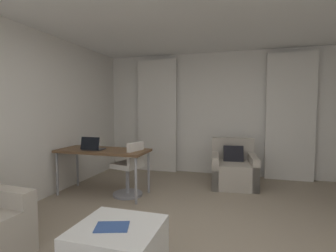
# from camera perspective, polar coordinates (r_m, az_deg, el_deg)

# --- Properties ---
(ground_plane) EXTENTS (12.00, 12.00, 0.00)m
(ground_plane) POSITION_cam_1_polar(r_m,az_deg,el_deg) (3.00, 5.32, -24.31)
(ground_plane) COLOR gray
(wall_window) EXTENTS (5.12, 0.06, 2.60)m
(wall_window) POSITION_cam_1_polar(r_m,az_deg,el_deg) (5.65, 11.29, 2.66)
(wall_window) COLOR silver
(wall_window) RESTS_ON ground
(wall_left) EXTENTS (0.06, 6.12, 2.60)m
(wall_left) POSITION_cam_1_polar(r_m,az_deg,el_deg) (3.99, -33.02, 1.58)
(wall_left) COLOR silver
(wall_left) RESTS_ON ground
(curtain_left_panel) EXTENTS (0.90, 0.06, 2.50)m
(curtain_left_panel) POSITION_cam_1_polar(r_m,az_deg,el_deg) (5.81, -2.47, 2.27)
(curtain_left_panel) COLOR silver
(curtain_left_panel) RESTS_ON ground
(curtain_right_panel) EXTENTS (0.90, 0.06, 2.50)m
(curtain_right_panel) POSITION_cam_1_polar(r_m,az_deg,el_deg) (5.57, 25.40, 1.82)
(curtain_right_panel) COLOR silver
(curtain_right_panel) RESTS_ON ground
(armchair) EXTENTS (0.87, 0.91, 0.84)m
(armchair) POSITION_cam_1_polar(r_m,az_deg,el_deg) (4.96, 14.26, -9.37)
(armchair) COLOR #B2A899
(armchair) RESTS_ON ground
(desk) EXTENTS (1.49, 0.63, 0.75)m
(desk) POSITION_cam_1_polar(r_m,az_deg,el_deg) (4.39, -14.11, -5.81)
(desk) COLOR brown
(desk) RESTS_ON ground
(desk_chair) EXTENTS (0.49, 0.49, 0.88)m
(desk_chair) POSITION_cam_1_polar(r_m,az_deg,el_deg) (4.28, -8.53, -9.99)
(desk_chair) COLOR gray
(desk_chair) RESTS_ON ground
(laptop) EXTENTS (0.32, 0.25, 0.22)m
(laptop) POSITION_cam_1_polar(r_m,az_deg,el_deg) (4.36, -16.32, -4.52)
(laptop) COLOR #2D2D33
(laptop) RESTS_ON desk
(coffee_table) EXTENTS (0.73, 0.70, 0.41)m
(coffee_table) POSITION_cam_1_polar(r_m,az_deg,el_deg) (2.52, -11.02, -24.98)
(coffee_table) COLOR white
(coffee_table) RESTS_ON ground
(magazine_open) EXTENTS (0.33, 0.28, 0.01)m
(magazine_open) POSITION_cam_1_polar(r_m,az_deg,el_deg) (2.41, -12.25, -20.92)
(magazine_open) COLOR #335193
(magazine_open) RESTS_ON coffee_table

